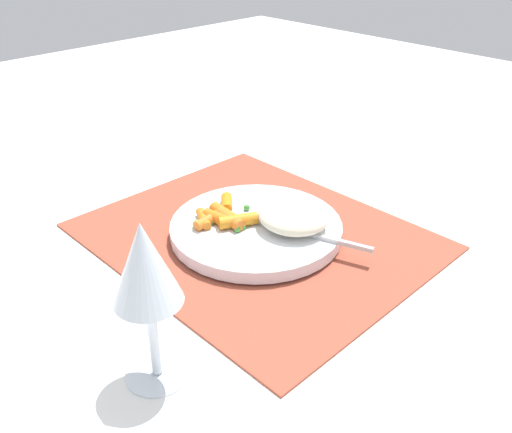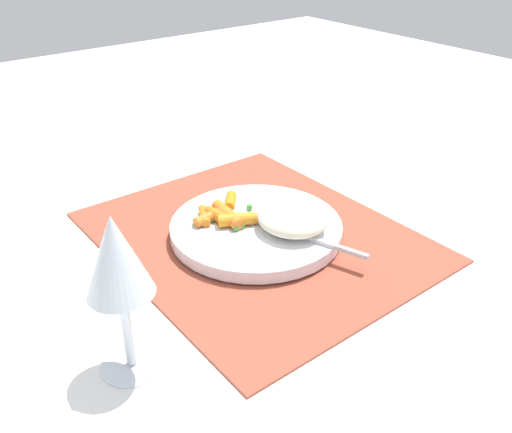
{
  "view_description": "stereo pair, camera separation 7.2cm",
  "coord_description": "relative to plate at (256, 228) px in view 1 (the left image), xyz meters",
  "views": [
    {
      "loc": [
        -0.46,
        0.45,
        0.4
      ],
      "look_at": [
        0.0,
        0.0,
        0.03
      ],
      "focal_mm": 38.77,
      "sensor_mm": 36.0,
      "label": 1
    },
    {
      "loc": [
        -0.51,
        0.4,
        0.4
      ],
      "look_at": [
        0.0,
        0.0,
        0.03
      ],
      "focal_mm": 38.77,
      "sensor_mm": 36.0,
      "label": 2
    }
  ],
  "objects": [
    {
      "name": "carrot_portion",
      "position": [
        0.03,
        0.03,
        0.02
      ],
      "size": [
        0.09,
        0.09,
        0.02
      ],
      "color": "orange",
      "rests_on": "plate"
    },
    {
      "name": "plate",
      "position": [
        0.0,
        0.0,
        0.0
      ],
      "size": [
        0.23,
        0.23,
        0.02
      ],
      "primitive_type": "cylinder",
      "color": "white",
      "rests_on": "placemat"
    },
    {
      "name": "pea_scatter",
      "position": [
        0.03,
        0.04,
        0.01
      ],
      "size": [
        0.06,
        0.09,
        0.01
      ],
      "color": "#52A041",
      "rests_on": "plate"
    },
    {
      "name": "fork",
      "position": [
        -0.04,
        -0.01,
        0.01
      ],
      "size": [
        0.2,
        0.08,
        0.01
      ],
      "color": "silver",
      "rests_on": "plate"
    },
    {
      "name": "placemat",
      "position": [
        0.0,
        0.0,
        -0.01
      ],
      "size": [
        0.44,
        0.37,
        0.01
      ],
      "primitive_type": "cube",
      "color": "#9E4733",
      "rests_on": "ground_plane"
    },
    {
      "name": "wine_glass",
      "position": [
        -0.11,
        0.25,
        0.11
      ],
      "size": [
        0.06,
        0.06,
        0.17
      ],
      "color": "silver",
      "rests_on": "ground_plane"
    },
    {
      "name": "ground_plane",
      "position": [
        0.0,
        0.0,
        -0.01
      ],
      "size": [
        2.4,
        2.4,
        0.0
      ],
      "primitive_type": "plane",
      "color": "white"
    },
    {
      "name": "rice_mound",
      "position": [
        -0.04,
        -0.03,
        0.02
      ],
      "size": [
        0.1,
        0.09,
        0.03
      ],
      "primitive_type": "ellipsoid",
      "color": "beige",
      "rests_on": "plate"
    }
  ]
}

